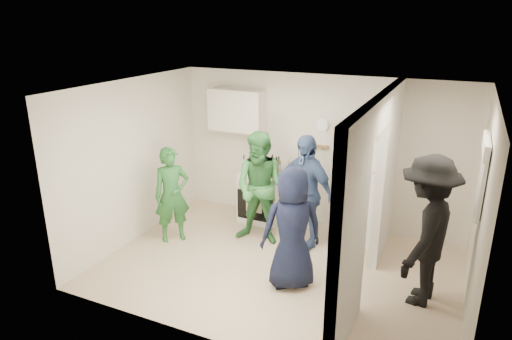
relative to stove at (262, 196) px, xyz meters
The scene contains 39 objects.
floor 1.67m from the stove, 58.01° to the right, with size 4.80×4.80×0.00m, color #CCB390.
wall_back 1.23m from the stove, 21.09° to the left, with size 4.80×4.80×0.00m, color silver.
wall_front 3.29m from the stove, 74.42° to the right, with size 4.80×4.80×0.00m, color silver.
wall_left 2.22m from the stove, 138.42° to the right, with size 3.40×3.40×0.00m, color silver.
wall_right 3.63m from the stove, 22.82° to the right, with size 3.40×3.40×0.00m, color silver.
ceiling 2.62m from the stove, 58.01° to the right, with size 4.80×4.80×0.00m, color white.
partition_pier_back 2.23m from the stove, ahead, with size 0.12×1.20×2.50m, color silver.
partition_pier_front 3.32m from the stove, 50.23° to the right, with size 0.12×1.20×2.50m, color silver.
partition_header 3.10m from the stove, 33.68° to the right, with size 0.12×1.00×0.40m, color silver.
stove is the anchor object (origin of this frame).
upper_cabinet 1.53m from the stove, 164.59° to the left, with size 0.95×0.34×0.70m, color silver.
fridge 1.69m from the stove, ahead, with size 0.70×0.68×1.70m, color white.
wicker_basket 2.04m from the stove, ahead, with size 0.35×0.25×0.15m, color brown.
blue_bowl 2.13m from the stove, ahead, with size 0.24×0.24×0.11m, color navy.
yellow_cup_stack_top 2.32m from the stove, ahead, with size 0.09×0.09×0.25m, color yellow.
wall_clock 1.59m from the stove, 18.89° to the left, with size 0.22×0.22×0.03m, color white.
spice_shelf 1.28m from the stove, 18.12° to the left, with size 0.35×0.08×0.03m, color olive.
nook_window 3.65m from the stove, 19.88° to the right, with size 0.03×0.70×0.80m, color black.
nook_window_frame 3.64m from the stove, 19.96° to the right, with size 0.04×0.76×0.86m, color white.
nook_valance 3.75m from the stove, 20.11° to the right, with size 0.04×0.82×0.18m, color white.
yellow_cup_stack_stove 0.61m from the stove, 118.61° to the right, with size 0.09×0.09×0.25m, color yellow.
red_cup 0.58m from the stove, 42.27° to the right, with size 0.09×0.09×0.12m, color red.
person_green_left 1.61m from the stove, 127.75° to the right, with size 0.55×0.36×1.50m, color #2A6A2F.
person_green_center 0.91m from the stove, 67.05° to the right, with size 0.85×0.66×1.75m, color #367C3A.
person_denim 1.20m from the stove, 31.61° to the right, with size 1.03×0.43×1.75m, color #354B75.
person_navy 2.08m from the stove, 55.50° to the right, with size 0.79×0.51×1.61m, color black.
person_nook 3.07m from the stove, 26.24° to the right, with size 1.21×0.69×1.87m, color black.
bottle_a 0.64m from the stove, 155.39° to the left, with size 0.08×0.08×0.26m, color brown.
bottle_b 0.61m from the stove, 153.27° to the right, with size 0.06×0.06×0.27m, color #17451F.
bottle_c 0.58m from the stove, 117.05° to the left, with size 0.07×0.07×0.25m, color silver.
bottle_d 0.59m from the stove, 88.88° to the right, with size 0.06×0.06×0.30m, color brown.
bottle_e 0.59m from the stove, 60.69° to the left, with size 0.06×0.06×0.25m, color #9AA2AB.
bottle_f 0.62m from the stove, ahead, with size 0.06×0.06×0.32m, color #14391B.
bottle_g 0.63m from the stove, 26.95° to the left, with size 0.07×0.07×0.27m, color olive.
bottle_h 0.66m from the stove, 159.99° to the right, with size 0.06×0.06×0.30m, color #B2B9BF.
bottle_i 0.57m from the stove, 67.34° to the left, with size 0.07×0.07×0.25m, color #5D3C0F.
bottle_j 0.67m from the stove, 17.48° to the right, with size 0.08×0.08×0.33m, color #1E5937.
bottle_k 0.60m from the stove, 168.51° to the left, with size 0.07×0.07×0.24m, color olive.
bottle_l 0.60m from the stove, 46.74° to the right, with size 0.08×0.08×0.27m, color #979BA7.
Camera 1 is at (2.07, -5.24, 3.35)m, focal length 32.00 mm.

